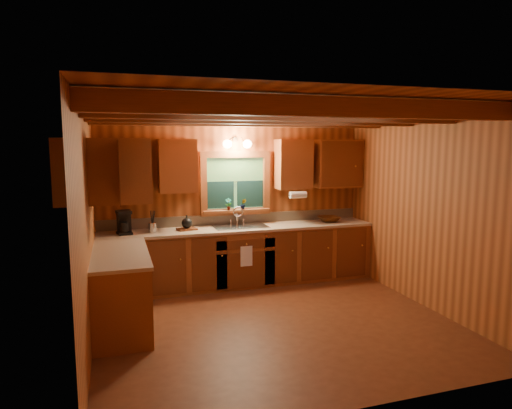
{
  "coord_description": "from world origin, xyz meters",
  "views": [
    {
      "loc": [
        -1.81,
        -4.9,
        2.16
      ],
      "look_at": [
        0.0,
        0.8,
        1.35
      ],
      "focal_mm": 31.42,
      "sensor_mm": 36.0,
      "label": 1
    }
  ],
  "objects": [
    {
      "name": "utensil_crock",
      "position": [
        -1.32,
        1.58,
        0.98
      ],
      "size": [
        0.11,
        0.11,
        0.32
      ],
      "rotation": [
        0.0,
        0.0,
        0.39
      ],
      "color": "silver",
      "rests_on": "countertop"
    },
    {
      "name": "wicker_basket",
      "position": [
        1.5,
        1.6,
        0.94
      ],
      "size": [
        0.36,
        0.36,
        0.09
      ],
      "primitive_type": "imported",
      "rotation": [
        0.0,
        0.0,
        -0.02
      ],
      "color": "#48230C",
      "rests_on": "countertop"
    },
    {
      "name": "wall_sconce",
      "position": [
        0.0,
        1.75,
        2.16
      ],
      "size": [
        0.45,
        0.21,
        0.17
      ],
      "color": "black",
      "rests_on": "room"
    },
    {
      "name": "sink",
      "position": [
        0.0,
        1.6,
        0.86
      ],
      "size": [
        0.82,
        0.48,
        0.43
      ],
      "color": "silver",
      "rests_on": "countertop"
    },
    {
      "name": "ceiling_beams",
      "position": [
        0.0,
        0.0,
        2.49
      ],
      "size": [
        4.2,
        2.54,
        0.18
      ],
      "color": "brown",
      "rests_on": "room"
    },
    {
      "name": "dish_towel",
      "position": [
        0.0,
        1.26,
        0.52
      ],
      "size": [
        0.18,
        0.01,
        0.3
      ],
      "primitive_type": "cube",
      "color": "white",
      "rests_on": "base_cabinets"
    },
    {
      "name": "coffee_maker",
      "position": [
        -1.71,
        1.59,
        1.07
      ],
      "size": [
        0.19,
        0.24,
        0.34
      ],
      "rotation": [
        0.0,
        0.0,
        0.2
      ],
      "color": "black",
      "rests_on": "countertop"
    },
    {
      "name": "countertop",
      "position": [
        -0.48,
        1.29,
        0.88
      ],
      "size": [
        4.2,
        2.24,
        0.04
      ],
      "color": "tan",
      "rests_on": "base_cabinets"
    },
    {
      "name": "cutting_board",
      "position": [
        -0.82,
        1.61,
        0.91
      ],
      "size": [
        0.31,
        0.25,
        0.02
      ],
      "primitive_type": "cube",
      "rotation": [
        0.0,
        0.0,
        0.2
      ],
      "color": "#5D2B14",
      "rests_on": "countertop"
    },
    {
      "name": "window_sill",
      "position": [
        0.0,
        1.82,
        1.12
      ],
      "size": [
        1.06,
        0.14,
        0.04
      ],
      "primitive_type": "cube",
      "color": "brown",
      "rests_on": "room"
    },
    {
      "name": "dishwasher_panel",
      "position": [
        -1.47,
        0.68,
        0.43
      ],
      "size": [
        0.02,
        0.6,
        0.8
      ],
      "primitive_type": "cube",
      "color": "white",
      "rests_on": "base_cabinets"
    },
    {
      "name": "paper_towel_roll",
      "position": [
        0.92,
        1.53,
        1.37
      ],
      "size": [
        0.27,
        0.11,
        0.11
      ],
      "primitive_type": "cylinder",
      "rotation": [
        0.0,
        1.57,
        0.0
      ],
      "color": "white",
      "rests_on": "upper_cabinets"
    },
    {
      "name": "teakettle",
      "position": [
        -0.82,
        1.61,
        1.0
      ],
      "size": [
        0.15,
        0.15,
        0.2
      ],
      "rotation": [
        0.0,
        0.0,
        -0.27
      ],
      "color": "black",
      "rests_on": "cutting_board"
    },
    {
      "name": "potted_plant_right",
      "position": [
        0.1,
        1.79,
        1.22
      ],
      "size": [
        0.11,
        0.09,
        0.17
      ],
      "primitive_type": "imported",
      "rotation": [
        0.0,
        0.0,
        -0.23
      ],
      "color": "#5D2B14",
      "rests_on": "window_sill"
    },
    {
      "name": "potted_plant_left",
      "position": [
        -0.14,
        1.78,
        1.23
      ],
      "size": [
        0.1,
        0.07,
        0.19
      ],
      "primitive_type": "imported",
      "rotation": [
        0.0,
        0.0,
        -0.05
      ],
      "color": "#5D2B14",
      "rests_on": "window_sill"
    },
    {
      "name": "base_cabinets",
      "position": [
        -0.49,
        1.28,
        0.43
      ],
      "size": [
        4.2,
        2.22,
        0.86
      ],
      "color": "brown",
      "rests_on": "ground"
    },
    {
      "name": "upper_cabinets",
      "position": [
        -0.56,
        1.42,
        1.84
      ],
      "size": [
        4.19,
        1.77,
        0.78
      ],
      "color": "brown",
      "rests_on": "room"
    },
    {
      "name": "window",
      "position": [
        0.0,
        1.87,
        1.53
      ],
      "size": [
        1.12,
        0.08,
        1.0
      ],
      "color": "brown",
      "rests_on": "room"
    },
    {
      "name": "backsplash",
      "position": [
        0.0,
        1.89,
        0.98
      ],
      "size": [
        4.2,
        0.02,
        0.16
      ],
      "primitive_type": "cube",
      "color": "tan",
      "rests_on": "room"
    },
    {
      "name": "room",
      "position": [
        0.0,
        0.0,
        1.3
      ],
      "size": [
        4.2,
        4.2,
        4.2
      ],
      "color": "#582A15",
      "rests_on": "ground"
    }
  ]
}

